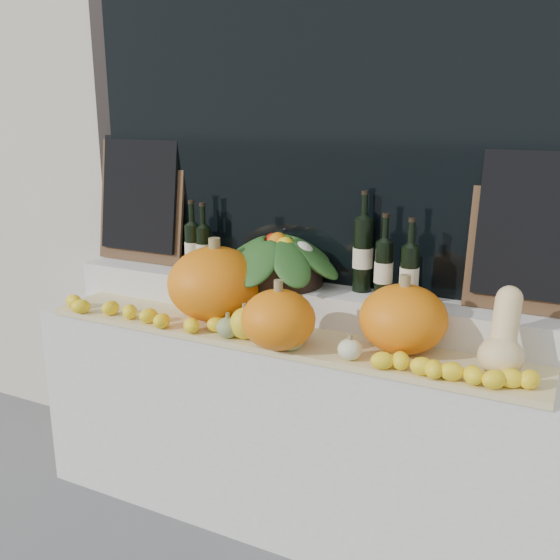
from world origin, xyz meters
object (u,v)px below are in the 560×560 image
object	(u,v)px
pumpkin_left	(216,284)
butternut_squash	(503,340)
wine_bottle_tall	(363,254)
produce_bowl	(278,258)
pumpkin_right	(403,319)

from	to	relation	value
pumpkin_left	butternut_squash	size ratio (longest dim) A/B	1.39
pumpkin_left	wine_bottle_tall	distance (m)	0.63
butternut_squash	wine_bottle_tall	world-z (taller)	wine_bottle_tall
butternut_squash	wine_bottle_tall	distance (m)	0.70
pumpkin_left	produce_bowl	size ratio (longest dim) A/B	0.68
butternut_squash	pumpkin_right	bearing A→B (deg)	173.24
pumpkin_right	produce_bowl	size ratio (longest dim) A/B	0.54
butternut_squash	produce_bowl	size ratio (longest dim) A/B	0.49
pumpkin_right	butternut_squash	size ratio (longest dim) A/B	1.11
wine_bottle_tall	produce_bowl	bearing A→B (deg)	-171.62
pumpkin_right	wine_bottle_tall	world-z (taller)	wine_bottle_tall
butternut_squash	produce_bowl	bearing A→B (deg)	165.94
pumpkin_left	butternut_squash	world-z (taller)	pumpkin_left
produce_bowl	pumpkin_right	bearing A→B (deg)	-18.08
pumpkin_left	wine_bottle_tall	world-z (taller)	wine_bottle_tall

